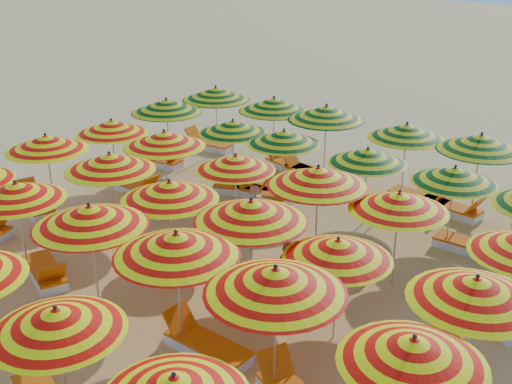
# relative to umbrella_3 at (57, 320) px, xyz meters

# --- Properties ---
(ground) EXTENTS (120.00, 120.00, 0.00)m
(ground) POSITION_rel_umbrella_3_xyz_m (-1.12, 5.73, -1.89)
(ground) COLOR #DAB061
(ground) RESTS_ON ground
(umbrella_3) EXTENTS (2.66, 2.66, 2.15)m
(umbrella_3) POSITION_rel_umbrella_3_xyz_m (0.00, 0.00, 0.00)
(umbrella_3) COLOR silver
(umbrella_3) RESTS_ON ground
(umbrella_7) EXTENTS (2.11, 2.11, 2.21)m
(umbrella_7) POSITION_rel_umbrella_3_xyz_m (-4.71, 2.46, 0.05)
(umbrella_7) COLOR silver
(umbrella_7) RESTS_ON ground
(umbrella_8) EXTENTS (2.29, 2.29, 2.37)m
(umbrella_8) POSITION_rel_umbrella_3_xyz_m (-2.18, 2.39, 0.19)
(umbrella_8) COLOR silver
(umbrella_8) RESTS_ON ground
(umbrella_9) EXTENTS (2.46, 2.46, 2.39)m
(umbrella_9) POSITION_rel_umbrella_3_xyz_m (-0.02, 2.52, 0.20)
(umbrella_9) COLOR silver
(umbrella_9) RESTS_ON ground
(umbrella_10) EXTENTS (2.29, 2.29, 2.42)m
(umbrella_10) POSITION_rel_umbrella_3_xyz_m (2.09, 2.52, 0.23)
(umbrella_10) COLOR silver
(umbrella_10) RESTS_ON ground
(umbrella_11) EXTENTS (2.54, 2.54, 2.18)m
(umbrella_11) POSITION_rel_umbrella_3_xyz_m (4.43, 2.43, 0.03)
(umbrella_11) COLOR silver
(umbrella_11) RESTS_ON ground
(umbrella_12) EXTENTS (2.28, 2.28, 2.27)m
(umbrella_12) POSITION_rel_umbrella_3_xyz_m (-6.91, 4.81, 0.11)
(umbrella_12) COLOR silver
(umbrella_12) RESTS_ON ground
(umbrella_13) EXTENTS (2.79, 2.79, 2.30)m
(umbrella_13) POSITION_rel_umbrella_3_xyz_m (-4.39, 4.78, 0.13)
(umbrella_13) COLOR silver
(umbrella_13) RESTS_ON ground
(umbrella_14) EXTENTS (2.14, 2.14, 2.25)m
(umbrella_14) POSITION_rel_umbrella_3_xyz_m (-2.08, 4.44, 0.09)
(umbrella_14) COLOR silver
(umbrella_14) RESTS_ON ground
(umbrella_15) EXTENTS (2.80, 2.80, 2.40)m
(umbrella_15) POSITION_rel_umbrella_3_xyz_m (0.15, 4.41, 0.22)
(umbrella_15) COLOR silver
(umbrella_15) RESTS_ON ground
(umbrella_16) EXTENTS (2.25, 2.25, 2.12)m
(umbrella_16) POSITION_rel_umbrella_3_xyz_m (2.07, 4.45, -0.03)
(umbrella_16) COLOR silver
(umbrella_16) RESTS_ON ground
(umbrella_17) EXTENTS (2.40, 2.40, 2.26)m
(umbrella_17) POSITION_rel_umbrella_3_xyz_m (4.57, 4.39, 0.09)
(umbrella_17) COLOR silver
(umbrella_17) RESTS_ON ground
(umbrella_18) EXTENTS (2.12, 2.12, 2.17)m
(umbrella_18) POSITION_rel_umbrella_3_xyz_m (-6.92, 7.01, 0.02)
(umbrella_18) COLOR silver
(umbrella_18) RESTS_ON ground
(umbrella_19) EXTENTS (2.33, 2.33, 2.32)m
(umbrella_19) POSITION_rel_umbrella_3_xyz_m (-4.60, 6.81, 0.15)
(umbrella_19) COLOR silver
(umbrella_19) RESTS_ON ground
(umbrella_20) EXTENTS (2.47, 2.47, 2.10)m
(umbrella_20) POSITION_rel_umbrella_3_xyz_m (-2.30, 6.95, -0.05)
(umbrella_20) COLOR silver
(umbrella_20) RESTS_ON ground
(umbrella_21) EXTENTS (3.02, 3.02, 2.41)m
(umbrella_21) POSITION_rel_umbrella_3_xyz_m (0.19, 6.76, 0.22)
(umbrella_21) COLOR silver
(umbrella_21) RESTS_ON ground
(umbrella_22) EXTENTS (2.22, 2.22, 2.21)m
(umbrella_22) POSITION_rel_umbrella_3_xyz_m (2.05, 6.94, 0.05)
(umbrella_22) COLOR silver
(umbrella_22) RESTS_ON ground
(umbrella_24) EXTENTS (2.35, 2.35, 2.35)m
(umbrella_24) POSITION_rel_umbrella_3_xyz_m (-6.92, 9.23, 0.18)
(umbrella_24) COLOR silver
(umbrella_24) RESTS_ON ground
(umbrella_25) EXTENTS (2.15, 2.15, 2.12)m
(umbrella_25) POSITION_rel_umbrella_3_xyz_m (-4.28, 9.25, -0.03)
(umbrella_25) COLOR silver
(umbrella_25) RESTS_ON ground
(umbrella_26) EXTENTS (2.44, 2.44, 2.16)m
(umbrella_26) POSITION_rel_umbrella_3_xyz_m (-2.46, 9.23, 0.00)
(umbrella_26) COLOR silver
(umbrella_26) RESTS_ON ground
(umbrella_27) EXTENTS (2.35, 2.35, 2.12)m
(umbrella_27) POSITION_rel_umbrella_3_xyz_m (0.06, 9.31, -0.02)
(umbrella_27) COLOR silver
(umbrella_27) RESTS_ON ground
(umbrella_28) EXTENTS (2.14, 2.14, 2.13)m
(umbrella_28) POSITION_rel_umbrella_3_xyz_m (2.31, 9.32, -0.02)
(umbrella_28) COLOR silver
(umbrella_28) RESTS_ON ground
(umbrella_30) EXTENTS (2.49, 2.49, 2.39)m
(umbrella_30) POSITION_rel_umbrella_3_xyz_m (-6.67, 11.29, 0.21)
(umbrella_30) COLOR silver
(umbrella_30) RESTS_ON ground
(umbrella_31) EXTENTS (2.25, 2.25, 2.36)m
(umbrella_31) POSITION_rel_umbrella_3_xyz_m (-4.34, 11.37, 0.18)
(umbrella_31) COLOR silver
(umbrella_31) RESTS_ON ground
(umbrella_32) EXTENTS (2.66, 2.66, 2.43)m
(umbrella_32) POSITION_rel_umbrella_3_xyz_m (-2.40, 11.31, 0.25)
(umbrella_32) COLOR silver
(umbrella_32) RESTS_ON ground
(umbrella_33) EXTENTS (2.36, 2.36, 2.28)m
(umbrella_33) POSITION_rel_umbrella_3_xyz_m (0.10, 11.46, 0.11)
(umbrella_33) COLOR silver
(umbrella_33) RESTS_ON ground
(umbrella_34) EXTENTS (2.27, 2.27, 2.38)m
(umbrella_34) POSITION_rel_umbrella_3_xyz_m (2.16, 11.40, 0.20)
(umbrella_34) COLOR silver
(umbrella_34) RESTS_ON ground
(lounger_6) EXTENTS (1.82, 1.17, 0.69)m
(lounger_6) POSITION_rel_umbrella_3_xyz_m (-4.12, 2.51, -1.74)
(lounger_6) COLOR white
(lounger_6) RESTS_ON ground
(lounger_7) EXTENTS (1.74, 0.61, 0.69)m
(lounger_7) POSITION_rel_umbrella_3_xyz_m (0.48, 2.64, -1.74)
(lounger_7) COLOR white
(lounger_7) RESTS_ON ground
(lounger_10) EXTENTS (1.83, 1.07, 0.69)m
(lounger_10) POSITION_rel_umbrella_3_xyz_m (-7.51, 4.60, -1.74)
(lounger_10) COLOR white
(lounger_10) RESTS_ON ground
(lounger_11) EXTENTS (1.79, 0.79, 0.69)m
(lounger_11) POSITION_rel_umbrella_3_xyz_m (-2.58, 4.48, -1.74)
(lounger_11) COLOR white
(lounger_11) RESTS_ON ground
(lounger_12) EXTENTS (1.74, 0.61, 0.69)m
(lounger_12) POSITION_rel_umbrella_3_xyz_m (-6.33, 7.17, -1.74)
(lounger_12) COLOR white
(lounger_12) RESTS_ON ground
(lounger_13) EXTENTS (1.81, 0.91, 0.69)m
(lounger_13) POSITION_rel_umbrella_3_xyz_m (-5.10, 6.60, -1.74)
(lounger_13) COLOR white
(lounger_13) RESTS_ON ground
(lounger_14) EXTENTS (1.82, 1.25, 0.69)m
(lounger_14) POSITION_rel_umbrella_3_xyz_m (0.78, 6.79, -1.74)
(lounger_14) COLOR white
(lounger_14) RESTS_ON ground
(lounger_15) EXTENTS (1.82, 1.23, 0.69)m
(lounger_15) POSITION_rel_umbrella_3_xyz_m (4.09, 6.77, -1.74)
(lounger_15) COLOR white
(lounger_15) RESTS_ON ground
(lounger_16) EXTENTS (1.78, 0.76, 0.69)m
(lounger_16) POSITION_rel_umbrella_3_xyz_m (-7.42, 9.24, -1.74)
(lounger_16) COLOR white
(lounger_16) RESTS_ON ground
(lounger_17) EXTENTS (1.82, 1.24, 0.69)m
(lounger_17) POSITION_rel_umbrella_3_xyz_m (-3.69, 9.05, -1.74)
(lounger_17) COLOR white
(lounger_17) RESTS_ON ground
(lounger_18) EXTENTS (1.73, 0.58, 0.69)m
(lounger_18) POSITION_rel_umbrella_3_xyz_m (-3.06, 9.04, -1.74)
(lounger_18) COLOR white
(lounger_18) RESTS_ON ground
(lounger_19) EXTENTS (1.74, 0.59, 0.69)m
(lounger_19) POSITION_rel_umbrella_3_xyz_m (2.91, 9.45, -1.74)
(lounger_19) COLOR white
(lounger_19) RESTS_ON ground
(lounger_21) EXTENTS (1.78, 0.76, 0.69)m
(lounger_21) POSITION_rel_umbrella_3_xyz_m (-7.27, 11.51, -1.74)
(lounger_21) COLOR white
(lounger_21) RESTS_ON ground
(lounger_22) EXTENTS (1.82, 1.00, 0.69)m
(lounger_22) POSITION_rel_umbrella_3_xyz_m (-3.84, 11.46, -1.74)
(lounger_22) COLOR white
(lounger_22) RESTS_ON ground
(lounger_23) EXTENTS (1.76, 0.66, 0.69)m
(lounger_23) POSITION_rel_umbrella_3_xyz_m (-3.00, 11.38, -1.74)
(lounger_23) COLOR white
(lounger_23) RESTS_ON ground
(lounger_24) EXTENTS (1.77, 0.70, 0.69)m
(lounger_24) POSITION_rel_umbrella_3_xyz_m (0.70, 11.46, -1.74)
(lounger_24) COLOR white
(lounger_24) RESTS_ON ground
(lounger_25) EXTENTS (1.79, 0.80, 0.69)m
(lounger_25) POSITION_rel_umbrella_3_xyz_m (1.66, 11.30, -1.74)
(lounger_25) COLOR white
(lounger_25) RESTS_ON ground
(beachgoer_a) EXTENTS (0.46, 0.59, 1.42)m
(beachgoer_a) POSITION_rel_umbrella_3_xyz_m (-1.64, 6.91, -1.18)
(beachgoer_a) COLOR tan
(beachgoer_a) RESTS_ON ground
(beachgoer_b) EXTENTS (0.59, 0.76, 1.55)m
(beachgoer_b) POSITION_rel_umbrella_3_xyz_m (0.86, 4.78, -1.12)
(beachgoer_b) COLOR tan
(beachgoer_b) RESTS_ON ground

